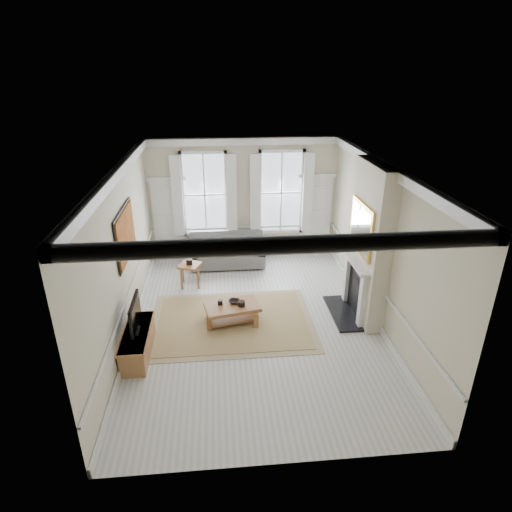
{
  "coord_description": "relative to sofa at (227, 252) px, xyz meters",
  "views": [
    {
      "loc": [
        -0.72,
        -7.83,
        5.11
      ],
      "look_at": [
        0.09,
        0.78,
        1.25
      ],
      "focal_mm": 30.0,
      "sensor_mm": 36.0,
      "label": 1
    }
  ],
  "objects": [
    {
      "name": "mirror",
      "position": [
        2.7,
        -2.91,
        1.68
      ],
      "size": [
        0.06,
        1.26,
        1.06
      ],
      "primitive_type": "cube",
      "color": "gold",
      "rests_on": "chimney_breast"
    },
    {
      "name": "side_table",
      "position": [
        -0.97,
        -1.2,
        0.1
      ],
      "size": [
        0.63,
        0.63,
        0.59
      ],
      "rotation": [
        0.0,
        0.0,
        -0.4
      ],
      "color": "brown",
      "rests_on": "floor"
    },
    {
      "name": "window_left",
      "position": [
        -0.56,
        0.44,
        1.53
      ],
      "size": [
        1.26,
        0.2,
        2.2
      ],
      "primitive_type": null,
      "color": "#B2BCC6",
      "rests_on": "back_wall"
    },
    {
      "name": "door_right",
      "position": [
        2.54,
        0.45,
        0.78
      ],
      "size": [
        0.9,
        0.08,
        2.3
      ],
      "primitive_type": "cube",
      "color": "silver",
      "rests_on": "floor"
    },
    {
      "name": "chimney_breast",
      "position": [
        2.92,
        -2.91,
        1.33
      ],
      "size": [
        0.35,
        1.7,
        3.38
      ],
      "primitive_type": "cube",
      "color": "beige",
      "rests_on": "floor"
    },
    {
      "name": "tv_stand",
      "position": [
        -1.85,
        -3.96,
        -0.12
      ],
      "size": [
        0.46,
        1.43,
        0.51
      ],
      "primitive_type": "cube",
      "color": "brown",
      "rests_on": "floor"
    },
    {
      "name": "coffee_table",
      "position": [
        0.0,
        -3.02,
        -0.02
      ],
      "size": [
        1.26,
        0.88,
        0.43
      ],
      "rotation": [
        0.0,
        0.0,
        0.2
      ],
      "color": "brown",
      "rests_on": "rug"
    },
    {
      "name": "painting",
      "position": [
        -2.07,
        -2.81,
        1.68
      ],
      "size": [
        0.05,
        1.66,
        1.06
      ],
      "primitive_type": "cube",
      "color": "#B26A1E",
      "rests_on": "left_wall"
    },
    {
      "name": "bowl",
      "position": [
        0.05,
        -2.92,
        0.08
      ],
      "size": [
        0.29,
        0.29,
        0.06
      ],
      "primitive_type": "imported",
      "rotation": [
        0.0,
        0.0,
        -0.29
      ],
      "color": "black",
      "rests_on": "coffee_table"
    },
    {
      "name": "ceiling",
      "position": [
        0.49,
        -3.11,
        3.03
      ],
      "size": [
        7.2,
        7.2,
        0.0
      ],
      "primitive_type": "plane",
      "rotation": [
        3.14,
        0.0,
        0.0
      ],
      "color": "white",
      "rests_on": "back_wall"
    },
    {
      "name": "back_wall",
      "position": [
        0.49,
        0.49,
        1.33
      ],
      "size": [
        5.2,
        0.0,
        5.2
      ],
      "primitive_type": "plane",
      "rotation": [
        1.57,
        0.0,
        0.0
      ],
      "color": "beige",
      "rests_on": "floor"
    },
    {
      "name": "ceramic_pot_a",
      "position": [
        -0.25,
        -2.97,
        0.11
      ],
      "size": [
        0.11,
        0.11,
        0.11
      ],
      "primitive_type": "cylinder",
      "color": "black",
      "rests_on": "coffee_table"
    },
    {
      "name": "hearth",
      "position": [
        2.49,
        -2.91,
        -0.35
      ],
      "size": [
        0.55,
        1.5,
        0.05
      ],
      "primitive_type": "cube",
      "color": "black",
      "rests_on": "floor"
    },
    {
      "name": "ceramic_pot_b",
      "position": [
        0.2,
        -3.07,
        0.11
      ],
      "size": [
        0.15,
        0.15,
        0.11
      ],
      "primitive_type": "cylinder",
      "color": "black",
      "rests_on": "coffee_table"
    },
    {
      "name": "floor",
      "position": [
        0.49,
        -3.11,
        -0.37
      ],
      "size": [
        7.2,
        7.2,
        0.0
      ],
      "primitive_type": "plane",
      "color": "#B7B5AD",
      "rests_on": "ground"
    },
    {
      "name": "left_wall",
      "position": [
        -2.11,
        -3.11,
        1.33
      ],
      "size": [
        0.0,
        7.2,
        7.2
      ],
      "primitive_type": "plane",
      "rotation": [
        1.57,
        0.0,
        1.57
      ],
      "color": "beige",
      "rests_on": "floor"
    },
    {
      "name": "tv",
      "position": [
        -1.83,
        -3.96,
        0.53
      ],
      "size": [
        0.08,
        0.9,
        0.68
      ],
      "color": "black",
      "rests_on": "tv_stand"
    },
    {
      "name": "rug",
      "position": [
        0.0,
        -3.02,
        -0.36
      ],
      "size": [
        3.5,
        2.6,
        0.02
      ],
      "primitive_type": "cube",
      "color": "#A18353",
      "rests_on": "floor"
    },
    {
      "name": "sofa",
      "position": [
        0.0,
        0.0,
        0.0
      ],
      "size": [
        2.02,
        0.98,
        0.9
      ],
      "color": "#5E5E5B",
      "rests_on": "floor"
    },
    {
      "name": "fireplace",
      "position": [
        2.69,
        -2.91,
        0.36
      ],
      "size": [
        0.21,
        1.45,
        1.33
      ],
      "color": "silver",
      "rests_on": "floor"
    },
    {
      "name": "door_left",
      "position": [
        -1.56,
        0.45,
        0.78
      ],
      "size": [
        0.9,
        0.08,
        2.3
      ],
      "primitive_type": "cube",
      "color": "silver",
      "rests_on": "floor"
    },
    {
      "name": "window_right",
      "position": [
        1.54,
        0.44,
        1.53
      ],
      "size": [
        1.26,
        0.2,
        2.2
      ],
      "primitive_type": null,
      "color": "#B2BCC6",
      "rests_on": "back_wall"
    },
    {
      "name": "right_wall",
      "position": [
        3.09,
        -3.11,
        1.33
      ],
      "size": [
        0.0,
        7.2,
        7.2
      ],
      "primitive_type": "plane",
      "rotation": [
        1.57,
        0.0,
        -1.57
      ],
      "color": "beige",
      "rests_on": "floor"
    }
  ]
}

